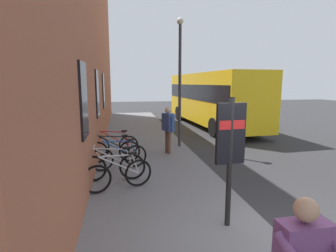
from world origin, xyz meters
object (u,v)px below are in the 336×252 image
object	(u,v)px
bicycle_by_door	(119,157)
pedestrian_by_facade	(168,125)
bicycle_far_end	(119,175)
street_lamp	(180,72)
city_bus	(211,96)
transit_info_sign	(230,142)
bicycle_mid_rack	(114,151)
bicycle_under_window	(114,145)
bicycle_nearest_sign	(113,167)

from	to	relation	value
bicycle_by_door	pedestrian_by_facade	size ratio (longest dim) A/B	0.98
bicycle_far_end	street_lamp	world-z (taller)	street_lamp
city_bus	transit_info_sign	bearing A→B (deg)	162.25
transit_info_sign	city_bus	xyz separation A→B (m)	(11.86, -3.80, 0.20)
bicycle_far_end	city_bus	world-z (taller)	city_bus
bicycle_mid_rack	bicycle_under_window	distance (m)	0.87
bicycle_by_door	transit_info_sign	distance (m)	4.36
bicycle_far_end	bicycle_nearest_sign	distance (m)	0.70
pedestrian_by_facade	street_lamp	xyz separation A→B (m)	(1.07, -0.68, 2.00)
bicycle_mid_rack	bicycle_under_window	xyz separation A→B (m)	(0.87, 0.00, 0.00)
transit_info_sign	bicycle_under_window	bearing A→B (deg)	22.21
bicycle_nearest_sign	bicycle_mid_rack	xyz separation A→B (m)	(1.72, 0.02, 0.00)
bicycle_by_door	bicycle_under_window	size ratio (longest dim) A/B	0.98
bicycle_by_door	bicycle_under_window	distance (m)	1.65
bicycle_under_window	pedestrian_by_facade	size ratio (longest dim) A/B	1.00
city_bus	pedestrian_by_facade	distance (m)	7.74
pedestrian_by_facade	street_lamp	world-z (taller)	street_lamp
bicycle_mid_rack	pedestrian_by_facade	distance (m)	2.25
bicycle_far_end	bicycle_nearest_sign	bearing A→B (deg)	12.13
bicycle_by_door	street_lamp	world-z (taller)	street_lamp
bicycle_mid_rack	bicycle_under_window	bearing A→B (deg)	0.15
bicycle_nearest_sign	street_lamp	world-z (taller)	street_lamp
bicycle_far_end	city_bus	xyz separation A→B (m)	(9.81, -5.81, 1.41)
bicycle_by_door	bicycle_under_window	bearing A→B (deg)	6.35
bicycle_under_window	city_bus	size ratio (longest dim) A/B	0.17
bicycle_by_door	bicycle_mid_rack	size ratio (longest dim) A/B	0.98
transit_info_sign	street_lamp	bearing A→B (deg)	-4.50
bicycle_nearest_sign	bicycle_under_window	world-z (taller)	same
bicycle_mid_rack	transit_info_sign	distance (m)	5.11
bicycle_nearest_sign	bicycle_under_window	size ratio (longest dim) A/B	1.00
bicycle_nearest_sign	bicycle_by_door	size ratio (longest dim) A/B	1.02
bicycle_far_end	city_bus	distance (m)	11.49
bicycle_far_end	bicycle_mid_rack	world-z (taller)	same
transit_info_sign	city_bus	world-z (taller)	city_bus
street_lamp	bicycle_nearest_sign	bearing A→B (deg)	143.57
bicycle_nearest_sign	bicycle_under_window	distance (m)	2.60
bicycle_mid_rack	street_lamp	world-z (taller)	street_lamp
street_lamp	transit_info_sign	bearing A→B (deg)	175.50
street_lamp	bicycle_under_window	bearing A→B (deg)	110.58
bicycle_under_window	bicycle_nearest_sign	bearing A→B (deg)	-179.61
bicycle_mid_rack	bicycle_under_window	size ratio (longest dim) A/B	1.00
bicycle_mid_rack	transit_info_sign	xyz separation A→B (m)	(-4.46, -2.17, 1.21)
bicycle_mid_rack	bicycle_nearest_sign	bearing A→B (deg)	-179.49
bicycle_under_window	pedestrian_by_facade	bearing A→B (deg)	-91.91
bicycle_by_door	city_bus	xyz separation A→B (m)	(8.18, -5.79, 1.41)
bicycle_far_end	bicycle_mid_rack	distance (m)	2.41
city_bus	pedestrian_by_facade	size ratio (longest dim) A/B	6.01
bicycle_by_door	street_lamp	distance (m)	4.52
bicycle_far_end	street_lamp	xyz separation A→B (m)	(4.28, -2.51, 2.69)
bicycle_mid_rack	bicycle_under_window	world-z (taller)	same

